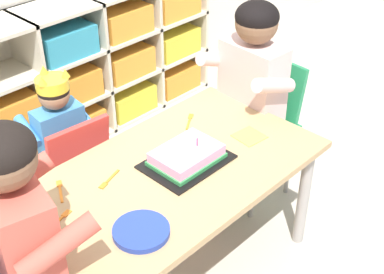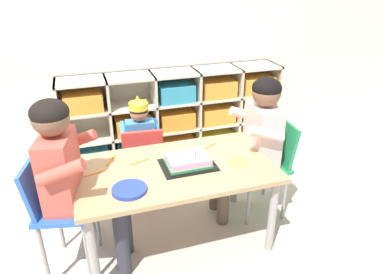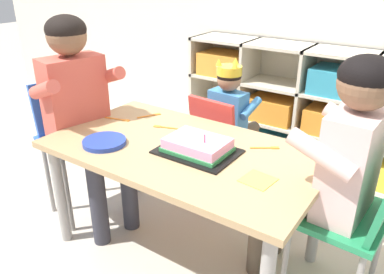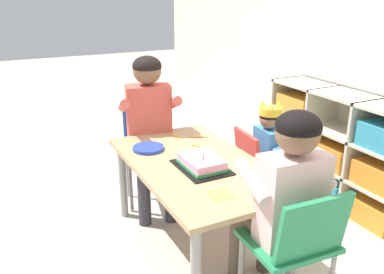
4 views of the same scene
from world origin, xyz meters
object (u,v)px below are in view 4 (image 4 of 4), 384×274
classroom_chair_blue (258,168)px  child_with_crown (273,147)px  fork_beside_plate_stack (175,136)px  adult_helper_seated (150,117)px  activity_table (196,173)px  fork_scattered_mid_table (199,137)px  classroom_chair_adult_side (149,140)px  classroom_chair_guest_side (296,242)px  fork_at_table_front_edge (199,147)px  fork_by_napkin (256,176)px  paper_plate_stack (148,148)px  birthday_cake_on_tray (202,163)px  guest_at_table_side (284,191)px

classroom_chair_blue → child_with_crown: size_ratio=0.77×
fork_beside_plate_stack → adult_helper_seated: bearing=29.4°
activity_table → fork_scattered_mid_table: fork_scattered_mid_table is taller
classroom_chair_adult_side → classroom_chair_guest_side: classroom_chair_adult_side is taller
fork_at_table_front_edge → fork_by_napkin: 0.52m
adult_helper_seated → paper_plate_stack: bearing=-100.8°
classroom_chair_adult_side → activity_table: bearing=-75.1°
fork_by_napkin → activity_table: bearing=-1.8°
fork_by_napkin → birthday_cake_on_tray: bearing=7.4°
classroom_chair_adult_side → child_with_crown: bearing=-29.4°
fork_at_table_front_edge → classroom_chair_blue: bearing=58.9°
child_with_crown → classroom_chair_guest_side: bearing=154.1°
birthday_cake_on_tray → fork_scattered_mid_table: birthday_cake_on_tray is taller
child_with_crown → classroom_chair_guest_side: child_with_crown is taller
child_with_crown → classroom_chair_adult_side: (-0.60, -0.65, -0.04)m
child_with_crown → guest_at_table_side: (0.71, -0.49, 0.12)m
child_with_crown → fork_by_napkin: child_with_crown is taller
activity_table → classroom_chair_guest_side: 0.73m
classroom_chair_blue → guest_at_table_side: bearing=157.0°
classroom_chair_blue → fork_by_napkin: size_ratio=5.63×
fork_scattered_mid_table → adult_helper_seated: bearing=-11.9°
classroom_chair_adult_side → guest_at_table_side: size_ratio=0.72×
classroom_chair_blue → paper_plate_stack: classroom_chair_blue is taller
classroom_chair_blue → fork_by_napkin: classroom_chair_blue is taller
adult_helper_seated → fork_scattered_mid_table: bearing=-28.0°
classroom_chair_adult_side → adult_helper_seated: adult_helper_seated is taller
guest_at_table_side → paper_plate_stack: (-0.91, -0.31, -0.06)m
adult_helper_seated → paper_plate_stack: adult_helper_seated is taller
activity_table → fork_beside_plate_stack: size_ratio=8.68×
classroom_chair_adult_side → guest_at_table_side: 1.32m
fork_scattered_mid_table → fork_by_napkin: 0.67m
activity_table → fork_scattered_mid_table: 0.42m
activity_table → classroom_chair_adult_side: size_ratio=1.63×
fork_scattered_mid_table → guest_at_table_side: bearing=114.9°
classroom_chair_guest_side → birthday_cake_on_tray: 0.67m
classroom_chair_blue → fork_scattered_mid_table: (-0.25, -0.31, 0.19)m
classroom_chair_blue → activity_table: bearing=107.4°
birthday_cake_on_tray → fork_by_napkin: 0.31m
fork_beside_plate_stack → child_with_crown: bearing=-138.4°
classroom_chair_blue → paper_plate_stack: bearing=79.5°
birthday_cake_on_tray → fork_by_napkin: size_ratio=2.94×
fork_beside_plate_stack → fork_at_table_front_edge: same height
fork_by_napkin → fork_beside_plate_stack: bearing=-25.7°
guest_at_table_side → classroom_chair_guest_side: bearing=90.0°
adult_helper_seated → birthday_cake_on_tray: size_ratio=3.25×
activity_table → fork_beside_plate_stack: 0.47m
guest_at_table_side → fork_by_napkin: 0.31m
classroom_chair_adult_side → classroom_chair_guest_side: bearing=-70.8°
child_with_crown → fork_by_napkin: bearing=138.7°
adult_helper_seated → activity_table: bearing=-72.3°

